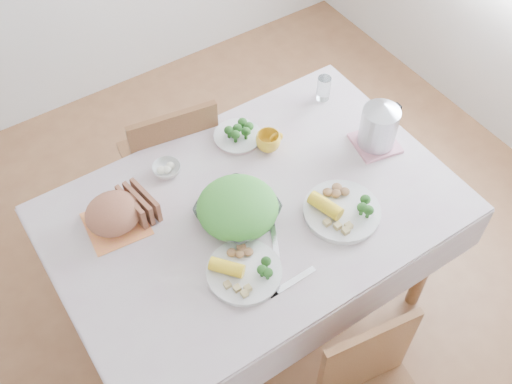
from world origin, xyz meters
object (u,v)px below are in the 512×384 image
chair_far (168,156)px  yellow_mug (268,142)px  salad_bowl (238,212)px  dinner_plate_left (244,272)px  electric_kettle (380,123)px  dining_table (255,262)px  dinner_plate_right (342,212)px

chair_far → yellow_mug: 0.61m
salad_bowl → yellow_mug: bearing=38.3°
salad_bowl → dinner_plate_left: bearing=-117.3°
chair_far → electric_kettle: size_ratio=4.24×
dining_table → salad_bowl: bearing=-174.6°
chair_far → salad_bowl: (-0.03, -0.67, 0.33)m
electric_kettle → dinner_plate_right: bearing=-141.1°
dinner_plate_left → dinner_plate_right: bearing=2.5°
salad_bowl → electric_kettle: electric_kettle is taller
dining_table → dinner_plate_left: (-0.19, -0.22, 0.40)m
salad_bowl → dinner_plate_right: size_ratio=0.97×
salad_bowl → yellow_mug: size_ratio=2.82×
yellow_mug → dinner_plate_left: bearing=-132.1°
salad_bowl → dinner_plate_right: 0.39m
electric_kettle → yellow_mug: bearing=157.3°
dining_table → dinner_plate_right: bearing=-38.4°
dinner_plate_left → yellow_mug: (0.40, 0.44, 0.03)m
chair_far → dining_table: bearing=103.0°
dinner_plate_right → yellow_mug: yellow_mug is taller
dining_table → electric_kettle: bearing=-0.1°
dinner_plate_left → yellow_mug: bearing=47.9°
dining_table → dinner_plate_left: 0.49m
dining_table → chair_far: bearing=93.9°
dinner_plate_right → yellow_mug: size_ratio=2.91×
dinner_plate_left → yellow_mug: yellow_mug is taller
dining_table → dinner_plate_right: (0.25, -0.20, 0.40)m
dining_table → chair_far: (-0.05, 0.67, 0.09)m
chair_far → dinner_plate_left: chair_far is taller
dining_table → electric_kettle: electric_kettle is taller
dinner_plate_left → dinner_plate_right: 0.44m
dining_table → yellow_mug: bearing=46.3°
dinner_plate_left → yellow_mug: size_ratio=2.64×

